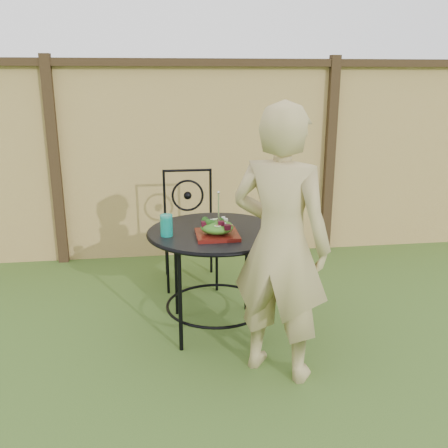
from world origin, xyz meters
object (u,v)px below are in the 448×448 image
diner (280,245)px  salad_plate (217,235)px  patio_table (216,250)px  patio_chair (189,225)px

diner → salad_plate: 0.53m
patio_table → diner: bearing=-62.5°
patio_chair → salad_plate: size_ratio=3.52×
patio_table → salad_plate: bearing=-93.7°
diner → patio_chair: bearing=-38.7°
diner → salad_plate: bearing=-19.1°
patio_chair → patio_table: bearing=-82.7°
patio_chair → salad_plate: (0.11, -1.04, 0.23)m
patio_chair → diner: diner is taller
patio_table → patio_chair: patio_chair is taller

